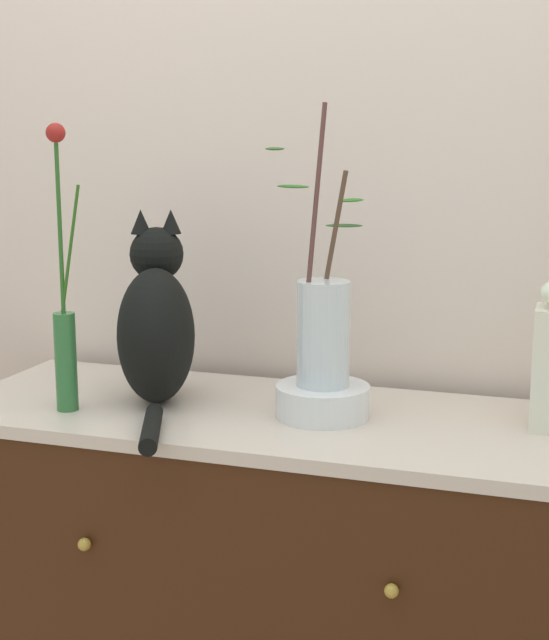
% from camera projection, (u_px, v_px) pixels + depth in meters
% --- Properties ---
extents(wall_back, '(4.40, 0.08, 2.60)m').
position_uv_depth(wall_back, '(320.00, 208.00, 2.01)').
color(wall_back, beige).
rests_on(wall_back, ground_plane).
extents(sideboard, '(1.28, 0.50, 0.93)m').
position_uv_depth(sideboard, '(274.00, 633.00, 1.88)').
color(sideboard, '#3A1D0C').
rests_on(sideboard, ground_plane).
extents(cat_sitting, '(0.26, 0.46, 0.38)m').
position_uv_depth(cat_sitting, '(157.00, 326.00, 1.84)').
color(cat_sitting, black).
rests_on(cat_sitting, sideboard).
extents(vase_slim_green, '(0.07, 0.04, 0.54)m').
position_uv_depth(vase_slim_green, '(65.00, 328.00, 1.77)').
color(vase_slim_green, '#306D37').
rests_on(vase_slim_green, sideboard).
extents(bowl_porcelain, '(0.18, 0.18, 0.06)m').
position_uv_depth(bowl_porcelain, '(323.00, 400.00, 1.76)').
color(bowl_porcelain, white).
rests_on(bowl_porcelain, sideboard).
extents(vase_glass_clear, '(0.19, 0.17, 0.52)m').
position_uv_depth(vase_glass_clear, '(324.00, 326.00, 1.73)').
color(vase_glass_clear, silver).
rests_on(vase_glass_clear, bowl_porcelain).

